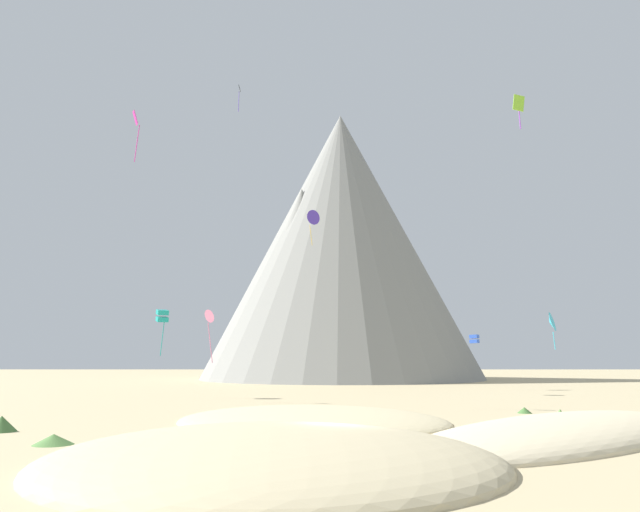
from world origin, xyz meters
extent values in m
plane|color=#C6B284|center=(0.00, 0.00, 0.00)|extent=(400.00, 400.00, 0.00)
ellipsoid|color=beige|center=(-1.24, 14.29, 0.00)|extent=(25.33, 26.13, 1.74)
ellipsoid|color=#CCBA8E|center=(-2.62, -2.93, 0.00)|extent=(25.99, 25.94, 2.90)
ellipsoid|color=beige|center=(12.72, 5.97, 0.00)|extent=(26.45, 26.08, 2.32)
cone|color=#568442|center=(-13.89, 2.97, 0.26)|extent=(2.51, 2.51, 0.52)
cone|color=#477238|center=(15.14, 20.70, 0.23)|extent=(1.46, 1.46, 0.46)
cone|color=#568442|center=(14.48, 11.55, 0.52)|extent=(1.64, 1.64, 1.05)
cone|color=#668C4C|center=(-3.60, 4.69, 0.43)|extent=(2.37, 2.37, 0.85)
cone|color=gray|center=(3.63, 97.98, 27.58)|extent=(74.88, 74.88, 55.17)
cone|color=gray|center=(-5.72, 103.12, 16.97)|extent=(40.02, 40.02, 33.94)
cone|color=gray|center=(-4.35, 92.74, 18.83)|extent=(34.58, 34.58, 37.66)
cube|color=blue|center=(17.42, 45.06, 6.13)|extent=(1.29, 1.28, 0.45)
cube|color=blue|center=(17.42, 45.06, 6.69)|extent=(1.29, 1.28, 0.45)
cone|color=#5138B2|center=(-1.71, 59.45, 24.25)|extent=(1.98, 1.43, 2.18)
cylinder|color=gold|center=(-2.00, 59.45, 21.64)|extent=(0.42, 0.35, 3.03)
cube|color=#D1339E|center=(-18.41, 28.09, 26.95)|extent=(0.70, 0.60, 1.39)
cylinder|color=#D1339E|center=(-18.13, 28.09, 24.39)|extent=(0.34, 0.27, 3.71)
cone|color=pink|center=(-11.44, 32.54, 8.31)|extent=(1.49, 1.42, 1.35)
cylinder|color=pink|center=(-11.40, 32.54, 5.69)|extent=(0.59, 0.16, 3.88)
cube|color=black|center=(-11.97, 53.88, 41.52)|extent=(0.27, 0.80, 0.84)
cylinder|color=#5138B2|center=(-12.05, 53.88, 39.58)|extent=(0.09, 0.44, 3.14)
cone|color=#33BCDB|center=(25.32, 41.75, 8.20)|extent=(1.91, 2.40, 2.24)
cylinder|color=#33BCDB|center=(25.56, 41.75, 6.11)|extent=(0.20, 0.11, 1.96)
cube|color=teal|center=(-17.89, 39.38, 8.37)|extent=(1.60, 1.63, 0.71)
cube|color=teal|center=(-17.89, 39.38, 9.12)|extent=(1.60, 1.63, 0.71)
cylinder|color=teal|center=(-17.79, 39.38, 6.26)|extent=(0.46, 0.45, 3.67)
cube|color=#8CD133|center=(15.53, 19.40, 24.78)|extent=(1.11, 0.29, 1.47)
cylinder|color=purple|center=(15.54, 19.40, 23.32)|extent=(0.08, 0.24, 1.57)
camera|label=1|loc=(-0.69, -29.12, 4.27)|focal=35.25mm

